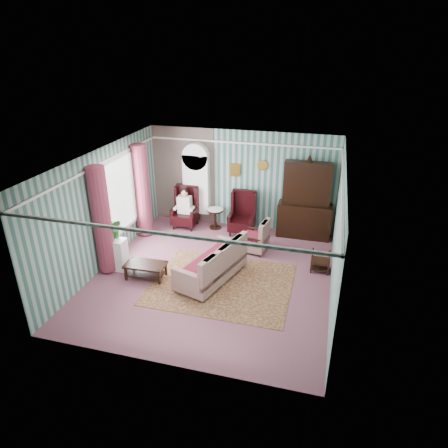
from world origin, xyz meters
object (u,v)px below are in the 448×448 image
(round_side_table, at_px, (215,219))
(coffee_table, at_px, (146,271))
(nest_table, at_px, (320,261))
(seated_woman, at_px, (185,209))
(sofa, at_px, (211,261))
(plant_stand, at_px, (115,254))
(wingback_right, at_px, (242,214))
(floral_armchair, at_px, (254,235))
(wingback_left, at_px, (185,208))
(dresser_hutch, at_px, (306,198))
(bookcase, at_px, (196,188))

(round_side_table, distance_m, coffee_table, 3.21)
(round_side_table, bearing_deg, nest_table, -28.20)
(seated_woman, relative_size, round_side_table, 1.97)
(sofa, bearing_deg, nest_table, -49.65)
(plant_stand, xyz_separation_m, sofa, (2.41, 0.14, 0.10))
(wingback_right, height_order, floral_armchair, wingback_right)
(wingback_left, relative_size, seated_woman, 1.06)
(wingback_right, relative_size, coffee_table, 1.31)
(seated_woman, bearing_deg, wingback_left, 0.00)
(seated_woman, bearing_deg, plant_stand, -106.22)
(nest_table, distance_m, plant_stand, 5.02)
(dresser_hutch, height_order, plant_stand, dresser_hutch)
(wingback_left, xyz_separation_m, plant_stand, (-0.80, -2.75, -0.22))
(round_side_table, height_order, plant_stand, plant_stand)
(dresser_hutch, relative_size, coffee_table, 2.47)
(plant_stand, bearing_deg, wingback_left, 73.78)
(wingback_left, xyz_separation_m, seated_woman, (0.00, 0.00, -0.04))
(plant_stand, height_order, coffee_table, plant_stand)
(wingback_left, relative_size, nest_table, 2.31)
(sofa, bearing_deg, round_side_table, 31.51)
(plant_stand, distance_m, sofa, 2.41)
(round_side_table, height_order, nest_table, round_side_table)
(dresser_hutch, bearing_deg, wingback_right, -171.23)
(dresser_hutch, distance_m, nest_table, 2.11)
(dresser_hutch, distance_m, round_side_table, 2.75)
(dresser_hutch, bearing_deg, floral_armchair, -134.53)
(round_side_table, distance_m, plant_stand, 3.36)
(round_side_table, height_order, sofa, sofa)
(seated_woman, relative_size, plant_stand, 1.47)
(bookcase, distance_m, round_side_table, 1.07)
(round_side_table, bearing_deg, wingback_left, -170.54)
(wingback_right, bearing_deg, wingback_left, 180.00)
(wingback_left, bearing_deg, plant_stand, -106.22)
(wingback_left, xyz_separation_m, nest_table, (4.07, -1.55, -0.35))
(bookcase, relative_size, dresser_hutch, 0.95)
(seated_woman, xyz_separation_m, nest_table, (4.07, -1.55, -0.32))
(bookcase, height_order, wingback_left, bookcase)
(wingback_left, bearing_deg, dresser_hutch, 4.41)
(nest_table, bearing_deg, round_side_table, 151.80)
(wingback_left, bearing_deg, wingback_right, 0.00)
(bookcase, distance_m, wingback_left, 0.68)
(wingback_left, height_order, wingback_right, same)
(sofa, bearing_deg, coffee_table, 120.12)
(round_side_table, bearing_deg, wingback_right, -10.01)
(seated_woman, distance_m, nest_table, 4.37)
(nest_table, xyz_separation_m, sofa, (-2.46, -1.06, 0.23))
(wingback_left, distance_m, floral_armchair, 2.49)
(floral_armchair, bearing_deg, round_side_table, 60.28)
(wingback_left, bearing_deg, nest_table, -20.85)
(round_side_table, bearing_deg, sofa, -75.63)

